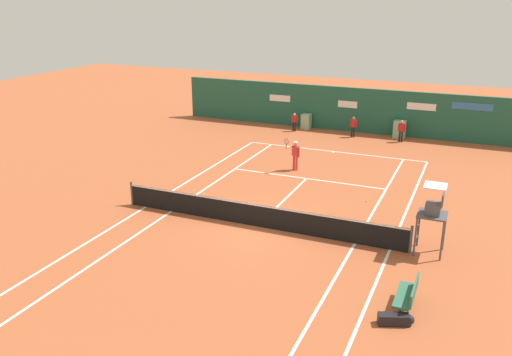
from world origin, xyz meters
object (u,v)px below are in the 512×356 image
(player_bench, at_px, (408,294))
(ball_kid_centre_post, at_px, (401,130))
(umpire_chair, at_px, (433,211))
(player_on_baseline, at_px, (295,153))
(equipment_bag, at_px, (397,319))
(ball_kid_left_post, at_px, (353,125))
(ball_kid_right_post, at_px, (294,121))
(tennis_ball_near_service_line, at_px, (367,201))

(player_bench, relative_size, ball_kid_centre_post, 1.11)
(umpire_chair, xyz_separation_m, player_on_baseline, (-7.62, 7.17, -0.71))
(equipment_bag, bearing_deg, umpire_chair, 86.37)
(equipment_bag, relative_size, ball_kid_centre_post, 0.73)
(ball_kid_left_post, bearing_deg, player_bench, 101.73)
(equipment_bag, distance_m, ball_kid_centre_post, 20.37)
(player_on_baseline, height_order, ball_kid_centre_post, player_on_baseline)
(player_on_baseline, distance_m, ball_kid_right_post, 8.47)
(umpire_chair, xyz_separation_m, tennis_ball_near_service_line, (-3.13, 4.16, -1.62))
(player_bench, xyz_separation_m, tennis_ball_near_service_line, (-2.96, 8.20, -0.48))
(ball_kid_right_post, height_order, ball_kid_left_post, ball_kid_left_post)
(umpire_chair, distance_m, equipment_bag, 5.20)
(equipment_bag, height_order, ball_kid_centre_post, ball_kid_centre_post)
(ball_kid_centre_post, relative_size, ball_kid_left_post, 1.03)
(equipment_bag, bearing_deg, ball_kid_left_post, 106.88)
(ball_kid_centre_post, xyz_separation_m, ball_kid_left_post, (-3.05, 0.00, -0.03))
(umpire_chair, relative_size, player_on_baseline, 1.45)
(umpire_chair, xyz_separation_m, ball_kid_right_post, (-10.45, 15.16, -0.93))
(equipment_bag, distance_m, tennis_ball_near_service_line, 9.56)
(player_on_baseline, bearing_deg, player_bench, 140.97)
(ball_kid_left_post, height_order, tennis_ball_near_service_line, ball_kid_left_post)
(ball_kid_right_post, bearing_deg, ball_kid_centre_post, 174.32)
(player_bench, height_order, ball_kid_left_post, ball_kid_left_post)
(equipment_bag, bearing_deg, tennis_ball_near_service_line, 107.13)
(umpire_chair, height_order, equipment_bag, umpire_chair)
(ball_kid_right_post, xyz_separation_m, tennis_ball_near_service_line, (7.32, -10.99, -0.68))
(equipment_bag, xyz_separation_m, tennis_ball_near_service_line, (-2.81, 9.13, -0.13))
(ball_kid_right_post, relative_size, tennis_ball_near_service_line, 18.27)
(player_on_baseline, bearing_deg, equipment_bag, 138.41)
(equipment_bag, distance_m, ball_kid_right_post, 22.54)
(player_on_baseline, height_order, ball_kid_right_post, player_on_baseline)
(player_bench, relative_size, tennis_ball_near_service_line, 22.77)
(player_bench, distance_m, equipment_bag, 1.01)
(equipment_bag, xyz_separation_m, ball_kid_right_post, (-10.13, 20.13, 0.56))
(tennis_ball_near_service_line, bearing_deg, player_on_baseline, 146.15)
(ball_kid_left_post, bearing_deg, tennis_ball_near_service_line, 100.37)
(ball_kid_centre_post, bearing_deg, ball_kid_left_post, 10.48)
(player_on_baseline, xyz_separation_m, ball_kid_right_post, (-2.83, 7.98, -0.22))
(equipment_bag, distance_m, ball_kid_left_post, 21.04)
(player_on_baseline, xyz_separation_m, ball_kid_left_post, (1.20, 7.98, -0.17))
(umpire_chair, bearing_deg, player_on_baseline, 46.73)
(ball_kid_left_post, xyz_separation_m, tennis_ball_near_service_line, (3.29, -10.99, -0.74))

